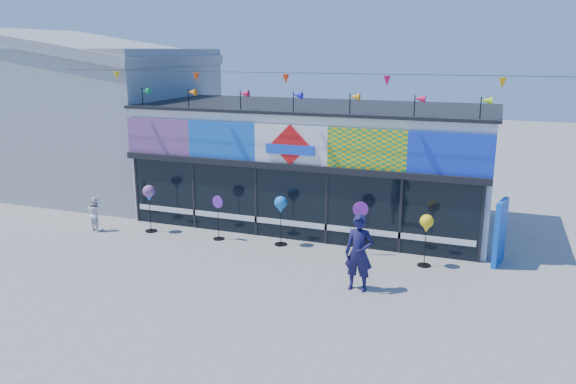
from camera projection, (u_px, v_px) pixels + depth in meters
The scene contains 11 objects.
ground at pixel (247, 278), 15.08m from camera, with size 80.00×80.00×0.00m, color slate.
kite_shop at pixel (315, 163), 19.98m from camera, with size 16.00×5.70×5.31m.
neighbour_building at pixel (101, 116), 24.05m from camera, with size 8.18×7.20×6.87m.
blue_sign at pixel (500, 232), 15.84m from camera, with size 0.35×0.95×1.88m.
spinner_0 at pixel (149, 195), 18.65m from camera, with size 0.41×0.41×1.61m.
spinner_1 at pixel (218, 216), 17.99m from camera, with size 0.41×0.37×1.46m.
spinner_2 at pixel (281, 206), 17.35m from camera, with size 0.40×0.40×1.58m.
spinner_3 at pixel (360, 227), 16.63m from camera, with size 0.44×0.41×1.63m.
spinner_4 at pixel (426, 225), 15.63m from camera, with size 0.38×0.38×1.52m.
adult_man at pixel (359, 253), 14.11m from camera, with size 0.72×0.47×1.98m, color #15133D.
child at pixel (95, 214), 18.94m from camera, with size 0.57×0.33×1.16m, color white.
Camera 1 is at (5.97, -12.77, 5.94)m, focal length 35.00 mm.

